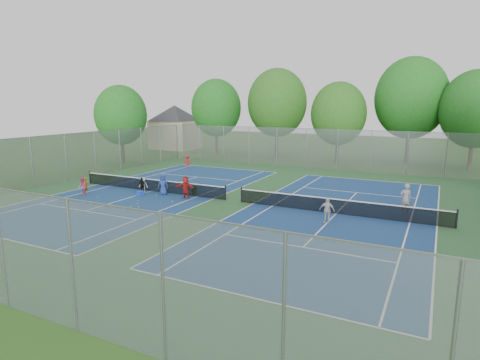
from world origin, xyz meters
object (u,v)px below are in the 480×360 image
Objects in this scene: ball_crate at (140,193)px; ball_hopper at (194,190)px; net_left at (151,185)px; instructor at (406,199)px; net_right at (336,207)px.

ball_hopper is (3.25, 2.12, 0.14)m from ball_crate.
ball_crate is at bearing -81.11° from net_left.
net_left is 6.91× the size of instructor.
net_right is 20.80× the size of ball_hopper.
net_right is 13.85m from ball_crate.
net_right reaches higher than ball_hopper.
instructor is at bearing 6.12° from net_left.
net_left is 1.00× the size of net_right.
ball_crate is at bearing -146.90° from ball_hopper.
instructor is at bearing 5.34° from ball_hopper.
net_left and net_right have the same top height.
net_right is at bearing 6.42° from ball_crate.
ball_hopper is 0.33× the size of instructor.
instructor is at bearing 11.17° from ball_crate.
instructor reaches higher than net_right.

